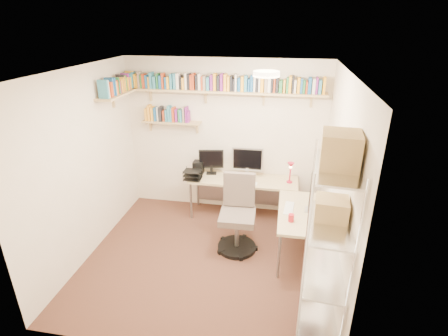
# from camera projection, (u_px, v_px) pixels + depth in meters

# --- Properties ---
(ground) EXTENTS (3.20, 3.20, 0.00)m
(ground) POSITION_uv_depth(u_px,v_px,m) (206.00, 258.00, 4.79)
(ground) COLOR #48291F
(ground) RESTS_ON ground
(room_shell) EXTENTS (3.24, 3.04, 2.52)m
(room_shell) POSITION_uv_depth(u_px,v_px,m) (203.00, 153.00, 4.18)
(room_shell) COLOR beige
(room_shell) RESTS_ON ground
(wall_shelves) EXTENTS (3.12, 1.09, 0.80)m
(wall_shelves) POSITION_uv_depth(u_px,v_px,m) (196.00, 91.00, 5.23)
(wall_shelves) COLOR tan
(wall_shelves) RESTS_ON ground
(corner_desk) EXTENTS (2.06, 1.74, 1.16)m
(corner_desk) POSITION_uv_depth(u_px,v_px,m) (250.00, 186.00, 5.35)
(corner_desk) COLOR #D7BC8C
(corner_desk) RESTS_ON ground
(office_chair) EXTENTS (0.57, 0.58, 1.09)m
(office_chair) POSITION_uv_depth(u_px,v_px,m) (238.00, 219.00, 4.87)
(office_chair) COLOR black
(office_chair) RESTS_ON ground
(wire_rack) EXTENTS (0.48, 0.88, 2.16)m
(wire_rack) POSITION_uv_depth(u_px,v_px,m) (333.00, 203.00, 3.16)
(wire_rack) COLOR silver
(wire_rack) RESTS_ON ground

